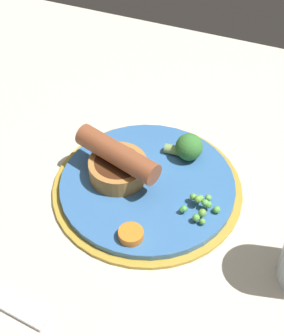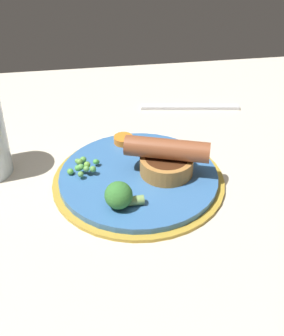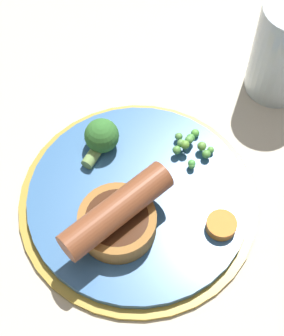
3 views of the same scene
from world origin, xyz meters
The scene contains 6 objects.
dining_table centered at (0.00, 0.00, 1.50)cm, with size 110.00×80.00×3.00cm, color beige.
dinner_plate centered at (3.48, 1.49, 3.57)cm, with size 24.73×24.73×1.40cm.
sausage_pudding centered at (-0.56, 1.43, 6.77)cm, with size 12.20×7.64×5.44cm.
pea_pile centered at (11.24, -0.55, 5.31)cm, with size 4.75×4.49×1.89cm.
broccoli_floret_far centered at (6.81, 7.98, 6.16)cm, with size 5.17×3.68×3.68cm.
carrot_slice_1 centered at (4.66, -7.30, 4.94)cm, with size 3.02×3.02×1.08cm, color orange.
Camera 1 is at (20.05, -44.30, 58.00)cm, focal length 60.00 mm.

